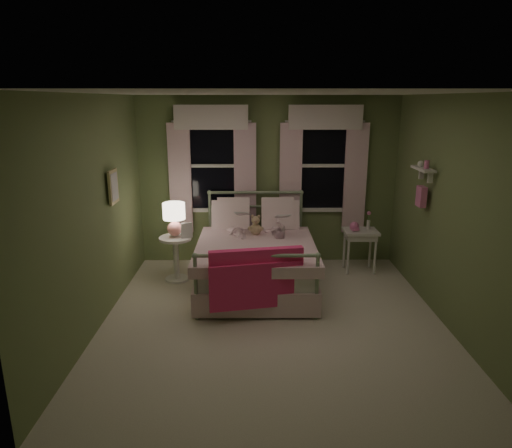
{
  "coord_description": "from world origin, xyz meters",
  "views": [
    {
      "loc": [
        -0.23,
        -4.93,
        2.54
      ],
      "look_at": [
        -0.19,
        0.67,
        1.0
      ],
      "focal_mm": 32.0,
      "sensor_mm": 36.0,
      "label": 1
    }
  ],
  "objects_px": {
    "nightstand_right": "(360,237)",
    "nightstand_left": "(176,252)",
    "bed": "(256,260)",
    "child_right": "(275,214)",
    "child_left": "(236,213)",
    "table_lamp": "(174,216)",
    "teddy_bear": "(256,227)"
  },
  "relations": [
    {
      "from": "child_left",
      "to": "nightstand_right",
      "type": "height_order",
      "value": "child_left"
    },
    {
      "from": "child_left",
      "to": "table_lamp",
      "type": "bearing_deg",
      "value": -2.68
    },
    {
      "from": "child_left",
      "to": "bed",
      "type": "bearing_deg",
      "value": 108.99
    },
    {
      "from": "bed",
      "to": "nightstand_right",
      "type": "relative_size",
      "value": 3.18
    },
    {
      "from": "teddy_bear",
      "to": "table_lamp",
      "type": "distance_m",
      "value": 1.16
    },
    {
      "from": "child_left",
      "to": "teddy_bear",
      "type": "distance_m",
      "value": 0.36
    },
    {
      "from": "bed",
      "to": "teddy_bear",
      "type": "relative_size",
      "value": 6.79
    },
    {
      "from": "bed",
      "to": "child_left",
      "type": "bearing_deg",
      "value": 123.6
    },
    {
      "from": "nightstand_right",
      "to": "nightstand_left",
      "type": "bearing_deg",
      "value": -173.08
    },
    {
      "from": "nightstand_left",
      "to": "table_lamp",
      "type": "height_order",
      "value": "table_lamp"
    },
    {
      "from": "teddy_bear",
      "to": "nightstand_left",
      "type": "relative_size",
      "value": 0.46
    },
    {
      "from": "bed",
      "to": "child_left",
      "type": "distance_m",
      "value": 0.77
    },
    {
      "from": "table_lamp",
      "to": "child_right",
      "type": "bearing_deg",
      "value": 7.31
    },
    {
      "from": "nightstand_left",
      "to": "table_lamp",
      "type": "bearing_deg",
      "value": 0.0
    },
    {
      "from": "nightstand_left",
      "to": "nightstand_right",
      "type": "relative_size",
      "value": 1.02
    },
    {
      "from": "nightstand_left",
      "to": "child_right",
      "type": "bearing_deg",
      "value": 7.31
    },
    {
      "from": "teddy_bear",
      "to": "nightstand_right",
      "type": "height_order",
      "value": "teddy_bear"
    },
    {
      "from": "nightstand_left",
      "to": "table_lamp",
      "type": "xyz_separation_m",
      "value": [
        0.0,
        0.0,
        0.54
      ]
    },
    {
      "from": "table_lamp",
      "to": "nightstand_right",
      "type": "relative_size",
      "value": 0.75
    },
    {
      "from": "child_right",
      "to": "teddy_bear",
      "type": "xyz_separation_m",
      "value": [
        -0.28,
        -0.16,
        -0.15
      ]
    },
    {
      "from": "child_left",
      "to": "teddy_bear",
      "type": "xyz_separation_m",
      "value": [
        0.28,
        -0.16,
        -0.17
      ]
    },
    {
      "from": "nightstand_right",
      "to": "table_lamp",
      "type": "bearing_deg",
      "value": -173.08
    },
    {
      "from": "table_lamp",
      "to": "nightstand_right",
      "type": "height_order",
      "value": "table_lamp"
    },
    {
      "from": "bed",
      "to": "nightstand_left",
      "type": "relative_size",
      "value": 3.13
    },
    {
      "from": "bed",
      "to": "child_right",
      "type": "distance_m",
      "value": 0.75
    },
    {
      "from": "table_lamp",
      "to": "nightstand_right",
      "type": "bearing_deg",
      "value": 6.92
    },
    {
      "from": "child_right",
      "to": "teddy_bear",
      "type": "relative_size",
      "value": 2.46
    },
    {
      "from": "teddy_bear",
      "to": "nightstand_left",
      "type": "height_order",
      "value": "teddy_bear"
    },
    {
      "from": "bed",
      "to": "teddy_bear",
      "type": "distance_m",
      "value": 0.49
    },
    {
      "from": "child_right",
      "to": "table_lamp",
      "type": "distance_m",
      "value": 1.44
    },
    {
      "from": "bed",
      "to": "table_lamp",
      "type": "xyz_separation_m",
      "value": [
        -1.14,
        0.24,
        0.57
      ]
    },
    {
      "from": "child_right",
      "to": "child_left",
      "type": "bearing_deg",
      "value": -5.68
    }
  ]
}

